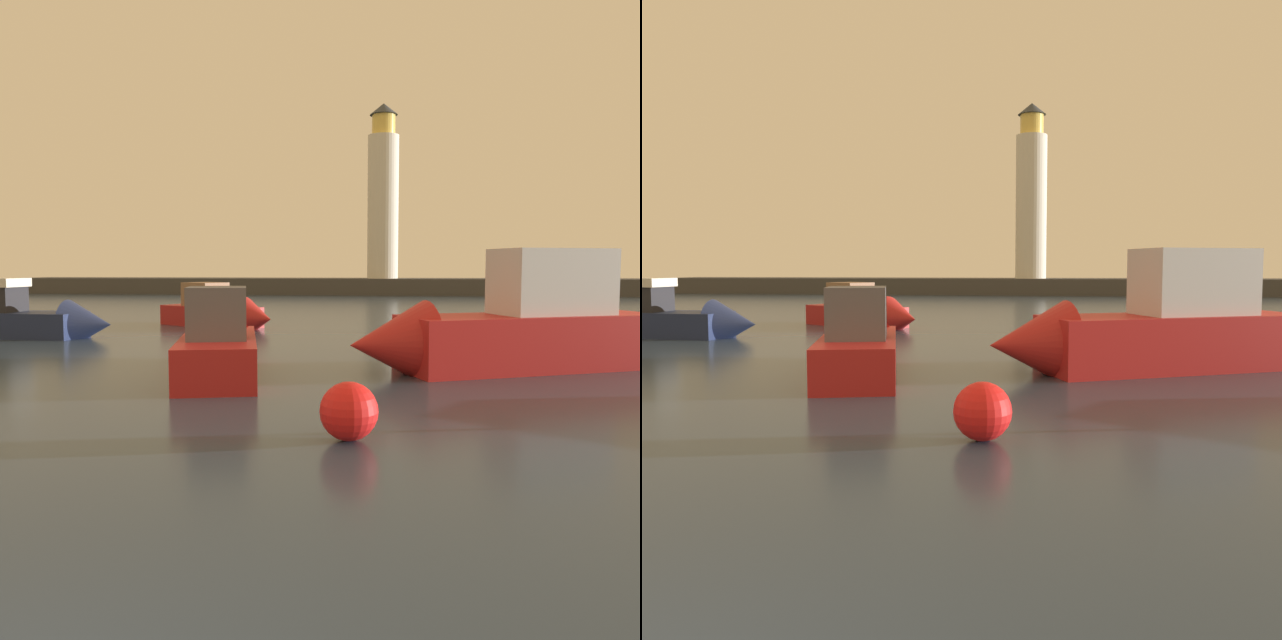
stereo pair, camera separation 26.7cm
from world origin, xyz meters
The scene contains 8 objects.
ground_plane centered at (0.00, 30.81, 0.00)m, with size 220.00×220.00×0.00m, color #2D3D51.
breakwater centered at (0.00, 61.61, 0.79)m, with size 72.81×6.13×1.58m, color #423F3D.
lighthouse centered at (0.61, 61.61, 9.58)m, with size 3.02×3.02×16.90m.
motorboat_0 centered at (-2.20, 14.11, 0.69)m, with size 3.33×6.85×2.58m.
motorboat_1 centered at (-5.41, 25.96, 0.63)m, with size 6.41×5.07×2.43m.
motorboat_2 centered at (5.25, 15.25, 1.09)m, with size 8.93×5.53×3.50m.
motorboat_4 centered at (-11.65, 21.01, 0.75)m, with size 6.68×2.16×2.69m.
mooring_buoy centered at (1.72, 7.78, 0.47)m, with size 0.94×0.94×0.94m, color red.
Camera 1 is at (2.52, -2.14, 2.74)m, focal length 36.03 mm.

